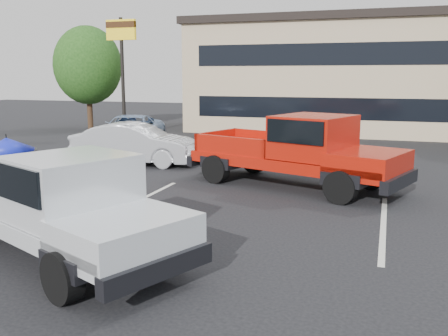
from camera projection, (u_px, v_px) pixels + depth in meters
The scene contains 11 objects.
ground at pixel (221, 240), 9.75m from camera, with size 90.00×90.00×0.00m, color black.
stripe_left at pixel (134, 203), 12.54m from camera, with size 0.12×5.00×0.01m, color silver.
stripe_right at pixel (383, 225), 10.69m from camera, with size 0.12×5.00×0.01m, color silver.
motel_building at pixel (373, 74), 28.14m from camera, with size 20.40×8.40×6.30m.
motel_sign at pixel (122, 45), 25.05m from camera, with size 1.60×0.22×6.00m.
tree_left at pixel (88, 65), 29.25m from camera, with size 3.96×3.96×6.02m.
tree_back at pixel (446, 54), 29.49m from camera, with size 4.68×4.68×7.11m.
silver_pickup at pixel (64, 201), 8.50m from camera, with size 6.00×4.09×2.06m.
red_pickup at pixel (307, 149), 13.98m from camera, with size 6.68×4.18×2.08m.
silver_sedan at pixel (135, 144), 17.91m from camera, with size 1.57×4.51×1.49m, color #ACAEB3.
blue_suv at pixel (130, 132), 21.81m from camera, with size 2.39×5.18×1.44m, color #7C95B8.
Camera 1 is at (2.98, -8.84, 3.17)m, focal length 40.00 mm.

